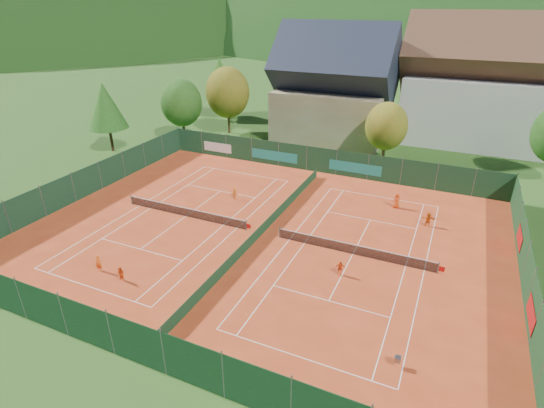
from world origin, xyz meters
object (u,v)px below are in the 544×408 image
(hotel_block_a, at_px, (483,90))
(player_left_mid, at_px, (121,274))
(chalet, at_px, (334,92))
(player_left_near, at_px, (99,263))
(player_right_near, at_px, (340,268))
(player_right_far_a, at_px, (397,201))
(player_left_far, at_px, (235,194))
(player_right_far_b, at_px, (428,219))
(ball_hopper, at_px, (398,359))

(hotel_block_a, relative_size, player_left_mid, 18.14)
(chalet, relative_size, hotel_block_a, 0.75)
(chalet, height_order, player_left_near, chalet)
(chalet, relative_size, player_right_near, 13.31)
(player_left_mid, height_order, player_right_far_a, player_right_far_a)
(player_left_far, bearing_deg, player_right_far_b, -178.15)
(ball_hopper, height_order, player_left_near, player_left_near)
(player_left_mid, bearing_deg, player_right_far_b, 43.99)
(player_right_near, height_order, player_right_far_a, player_right_far_a)
(hotel_block_a, height_order, player_left_near, hotel_block_a)
(chalet, distance_m, player_right_near, 35.42)
(chalet, distance_m, hotel_block_a, 19.94)
(chalet, xyz_separation_m, player_right_far_a, (12.69, -20.01, -5.85))
(player_left_near, xyz_separation_m, player_right_far_b, (21.66, 17.42, 0.04))
(chalet, height_order, player_right_near, chalet)
(hotel_block_a, height_order, player_right_near, hotel_block_a)
(player_right_far_a, height_order, player_right_far_b, player_right_far_a)
(player_right_far_a, bearing_deg, player_left_mid, 38.18)
(player_right_far_a, relative_size, player_right_far_b, 1.13)
(hotel_block_a, xyz_separation_m, player_left_far, (-21.64, -30.73, -6.77))
(chalet, bearing_deg, hotel_block_a, 17.53)
(player_right_far_b, bearing_deg, player_right_near, 58.70)
(hotel_block_a, distance_m, player_left_far, 38.19)
(player_left_far, bearing_deg, player_left_mid, 82.91)
(player_left_mid, relative_size, player_right_near, 0.98)
(chalet, bearing_deg, player_right_far_a, -57.61)
(player_right_far_b, bearing_deg, ball_hopper, 85.23)
(player_left_mid, xyz_separation_m, player_right_near, (14.14, 7.22, 0.01))
(player_right_near, bearing_deg, hotel_block_a, 60.25)
(player_left_mid, distance_m, player_right_far_b, 26.18)
(player_left_far, bearing_deg, player_left_near, 73.87)
(ball_hopper, height_order, player_right_near, player_right_near)
(ball_hopper, xyz_separation_m, player_left_mid, (-19.47, -0.10, 0.04))
(player_left_near, bearing_deg, player_right_near, 2.88)
(ball_hopper, bearing_deg, chalet, 111.83)
(player_left_mid, bearing_deg, hotel_block_a, 65.53)
(player_right_near, relative_size, player_right_far_b, 0.88)
(hotel_block_a, bearing_deg, player_left_far, -125.15)
(hotel_block_a, bearing_deg, player_right_near, -101.80)
(player_left_near, height_order, player_left_mid, player_left_near)
(hotel_block_a, bearing_deg, player_right_far_b, -96.18)
(ball_hopper, bearing_deg, hotel_block_a, 86.48)
(player_left_near, height_order, player_right_far_b, player_right_far_b)
(player_left_far, relative_size, player_right_near, 1.01)
(player_left_mid, relative_size, player_right_far_a, 0.77)
(chalet, xyz_separation_m, player_left_far, (-2.64, -24.73, -6.01))
(player_left_near, distance_m, player_left_mid, 2.47)
(player_left_near, xyz_separation_m, player_right_near, (16.58, 6.86, -0.04))
(player_left_mid, xyz_separation_m, player_right_far_b, (19.22, 17.78, 0.09))
(player_left_far, distance_m, player_right_far_a, 16.04)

